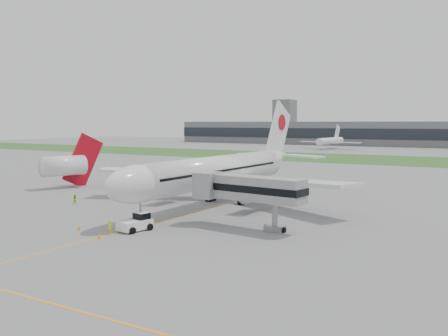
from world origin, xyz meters
The scene contains 14 objects.
ground centered at (0.00, 0.00, 0.00)m, with size 600.00×600.00×0.00m, color gray.
apron_markings centered at (0.00, -5.00, 0.00)m, with size 70.00×70.00×0.04m, color #FFA416, non-canonical shape.
grass_strip centered at (0.00, 120.00, 0.01)m, with size 600.00×50.00×0.02m, color #2D5D23.
terminal_building centered at (0.00, 229.87, 7.00)m, with size 320.00×22.30×14.00m.
control_tower centered at (-90.00, 232.00, 0.00)m, with size 12.00×12.00×56.00m, color slate, non-canonical shape.
airliner centered at (0.00, 4.87, 5.66)m, with size 48.13×53.95×17.88m.
pushback_tug centered at (1.26, -17.20, 0.99)m, with size 3.40×4.52×2.15m.
jet_bridge centered at (12.42, -9.07, 5.12)m, with size 15.16×4.70×6.93m.
safety_cone_left centered at (-4.87, -20.98, 0.28)m, with size 0.41×0.41×0.56m, color orange.
safety_cone_right centered at (0.50, -22.84, 0.30)m, with size 0.44×0.44×0.61m, color orange.
ground_crew_near centered at (0.17, -20.82, 0.91)m, with size 0.67×0.44×1.83m, color #BFE125.
ground_crew_far centered at (-20.55, -7.27, 0.83)m, with size 0.81×0.63×1.66m, color #8CD223.
neighbor_aircraft centered at (-38.14, 6.58, 4.73)m, with size 6.70×14.76×11.93m.
distant_aircraft_left centered at (-41.57, 180.04, 0.00)m, with size 31.43×27.73×12.02m, color white, non-canonical shape.
Camera 1 is at (42.30, -64.30, 13.48)m, focal length 40.00 mm.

